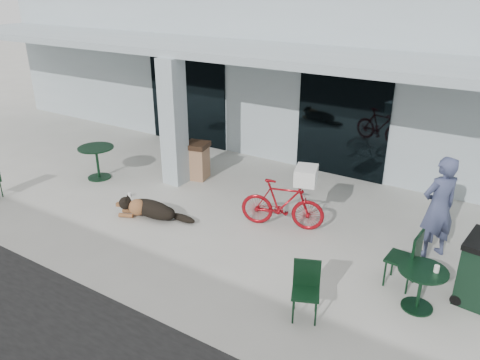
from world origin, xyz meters
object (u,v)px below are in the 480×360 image
Objects in this scene: cafe_table_far at (420,289)px; person at (438,207)px; dog at (152,208)px; cafe_chair_far_b at (402,258)px; trash_receptacle at (197,161)px; bicycle at (282,204)px; cafe_chair_far_a at (306,292)px; cafe_table_near at (98,163)px.

person is at bearing 95.56° from cafe_table_far.
dog is 1.30× the size of cafe_chair_far_b.
person reaches higher than trash_receptacle.
cafe_chair_far_a is (1.64, -2.36, -0.07)m from bicycle.
cafe_chair_far_b is at bearing -18.32° from trash_receptacle.
person is (5.41, 1.71, 0.76)m from dog.
cafe_chair_far_a is (4.19, -1.21, 0.23)m from dog.
bicycle is 1.90× the size of cafe_chair_far_a.
trash_receptacle is at bearing 158.97° from cafe_table_far.
person is at bearing -5.99° from dog.
cafe_chair_far_b is at bearing -122.56° from bicycle.
cafe_chair_far_b is 1.39m from person.
person reaches higher than cafe_table_near.
cafe_chair_far_a is 5.89m from trash_receptacle.
bicycle is 1.68× the size of cafe_chair_far_b.
cafe_chair_far_b is (-0.42, 0.47, 0.16)m from cafe_table_far.
bicycle is 0.89× the size of person.
trash_receptacle is (-5.70, 1.89, -0.04)m from cafe_chair_far_b.
cafe_table_near is 0.46× the size of person.
cafe_table_far is 0.83× the size of cafe_chair_far_a.
cafe_table_far is (8.29, -0.96, -0.07)m from cafe_table_near.
trash_receptacle reaches higher than cafe_table_far.
cafe_table_far is at bearing 46.71° from person.
person is at bearing 172.68° from cafe_chair_far_b.
trash_receptacle is (-0.53, 2.31, 0.26)m from dog.
person reaches higher than bicycle.
bicycle is 3.27m from cafe_table_far.
person is at bearing 44.41° from cafe_chair_far_a.
trash_receptacle is at bearing 52.44° from bicycle.
person is at bearing -95.99° from bicycle.
bicycle reaches higher than trash_receptacle.
dog is at bearing 97.34° from bicycle.
person is (8.12, 0.79, 0.56)m from cafe_table_near.
cafe_chair_far_a is 1.91m from cafe_chair_far_b.
cafe_table_near is at bearing 173.37° from cafe_table_far.
bicycle is 5.26m from cafe_table_near.
dog is 2.38m from trash_receptacle.
dog is (-2.55, -1.15, -0.30)m from bicycle.
bicycle is 2.31× the size of cafe_table_far.
person is at bearing -5.76° from trash_receptacle.
cafe_table_far is 6.56m from trash_receptacle.
cafe_table_near is 8.35m from cafe_table_far.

